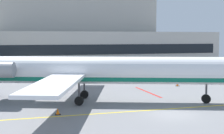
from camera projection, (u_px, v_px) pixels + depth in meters
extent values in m
cube|color=slate|center=(172.00, 115.00, 28.47)|extent=(120.00, 120.00, 0.10)
cube|color=yellow|center=(162.00, 109.00, 30.39)|extent=(108.00, 0.24, 0.01)
cube|color=red|center=(148.00, 92.00, 39.95)|extent=(0.30, 8.00, 0.01)
cube|color=#B7B2A8|center=(38.00, 50.00, 71.18)|extent=(79.93, 14.91, 7.77)
cube|color=#A8A49A|center=(77.00, 9.00, 76.53)|extent=(35.36, 10.44, 10.65)
cube|color=black|center=(41.00, 50.00, 63.99)|extent=(76.73, 0.12, 2.05)
cylinder|color=white|center=(96.00, 70.00, 33.54)|extent=(28.56, 12.50, 2.77)
cube|color=#0C664C|center=(96.00, 78.00, 33.61)|extent=(25.70, 11.25, 0.50)
cube|color=white|center=(82.00, 67.00, 40.99)|extent=(6.99, 12.23, 0.28)
cube|color=white|center=(55.00, 84.00, 26.45)|extent=(6.99, 12.23, 0.28)
cylinder|color=gray|center=(13.00, 66.00, 36.21)|extent=(3.64, 2.55, 1.52)
cylinder|color=#3F3F44|center=(206.00, 89.00, 33.09)|extent=(0.20, 0.20, 1.46)
cylinder|color=black|center=(206.00, 99.00, 33.18)|extent=(0.97, 0.63, 0.90)
cylinder|color=#3F3F44|center=(84.00, 86.00, 35.58)|extent=(0.20, 0.20, 1.46)
cylinder|color=black|center=(84.00, 94.00, 35.67)|extent=(0.97, 0.63, 0.90)
cylinder|color=#3F3F44|center=(79.00, 91.00, 32.01)|extent=(0.20, 0.20, 1.46)
cylinder|color=black|center=(79.00, 101.00, 32.09)|extent=(0.97, 0.63, 0.90)
cube|color=#19389E|center=(182.00, 70.00, 59.46)|extent=(4.10, 3.86, 0.62)
cube|color=navy|center=(184.00, 65.00, 60.27)|extent=(2.23, 2.24, 1.16)
cylinder|color=black|center=(180.00, 71.00, 61.10)|extent=(0.72, 0.66, 0.70)
cylinder|color=black|center=(189.00, 72.00, 60.10)|extent=(0.72, 0.66, 0.70)
cylinder|color=black|center=(174.00, 72.00, 58.88)|extent=(0.72, 0.66, 0.70)
cylinder|color=black|center=(184.00, 73.00, 57.88)|extent=(0.72, 0.66, 0.70)
cylinder|color=white|center=(30.00, 69.00, 53.78)|extent=(6.14, 3.34, 2.34)
sphere|color=white|center=(47.00, 68.00, 55.09)|extent=(2.29, 2.29, 2.29)
sphere|color=white|center=(11.00, 69.00, 52.47)|extent=(2.29, 2.29, 2.29)
cube|color=#59595B|center=(19.00, 77.00, 53.41)|extent=(0.60, 2.11, 0.35)
cube|color=#59595B|center=(41.00, 76.00, 54.40)|extent=(0.60, 2.11, 0.35)
cone|color=orange|center=(177.00, 84.00, 44.85)|extent=(0.36, 0.36, 0.55)
cube|color=black|center=(177.00, 86.00, 44.87)|extent=(0.47, 0.47, 0.04)
cone|color=orange|center=(58.00, 111.00, 28.34)|extent=(0.36, 0.36, 0.55)
cube|color=black|center=(58.00, 114.00, 28.36)|extent=(0.47, 0.47, 0.04)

